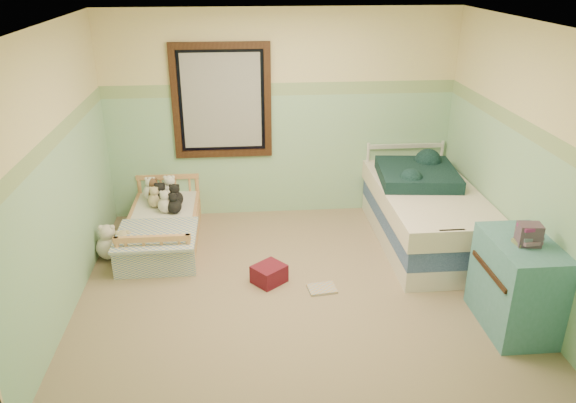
{
  "coord_description": "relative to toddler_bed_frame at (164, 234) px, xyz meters",
  "views": [
    {
      "loc": [
        -0.49,
        -4.74,
        2.99
      ],
      "look_at": [
        -0.04,
        0.35,
        0.76
      ],
      "focal_mm": 34.8,
      "sensor_mm": 36.0,
      "label": 1
    }
  ],
  "objects": [
    {
      "name": "twin_bed_frame",
      "position": [
        2.96,
        -0.29,
        0.01
      ],
      "size": [
        1.0,
        2.01,
        0.22
      ],
      "primitive_type": "cube",
      "color": "silver",
      "rests_on": "floor"
    },
    {
      "name": "red_pillow",
      "position": [
        1.15,
        -0.97,
        -0.01
      ],
      "size": [
        0.39,
        0.39,
        0.19
      ],
      "primitive_type": "cube",
      "rotation": [
        0.0,
        0.0,
        0.69
      ],
      "color": "maroon",
      "rests_on": "floor"
    },
    {
      "name": "plush_bed_tan",
      "position": [
        -0.1,
        0.28,
        0.31
      ],
      "size": [
        0.17,
        0.17,
        0.17
      ],
      "primitive_type": "sphere",
      "color": "#CEBB8B",
      "rests_on": "toddler_mattress"
    },
    {
      "name": "plush_bed_brown",
      "position": [
        -0.15,
        0.5,
        0.31
      ],
      "size": [
        0.19,
        0.19,
        0.19
      ],
      "primitive_type": "sphere",
      "color": "brown",
      "rests_on": "toddler_mattress"
    },
    {
      "name": "dresser",
      "position": [
        3.24,
        -1.86,
        0.31
      ],
      "size": [
        0.52,
        0.83,
        0.83
      ],
      "primitive_type": "cube",
      "color": "teal",
      "rests_on": "floor"
    },
    {
      "name": "ceiling",
      "position": [
        1.41,
        -1.05,
        2.41
      ],
      "size": [
        4.2,
        3.6,
        0.02
      ],
      "primitive_type": "cube",
      "color": "white",
      "rests_on": "wall_back"
    },
    {
      "name": "twin_boxspring",
      "position": [
        2.96,
        -0.29,
        0.23
      ],
      "size": [
        1.0,
        2.01,
        0.22
      ],
      "primitive_type": "cube",
      "color": "navy",
      "rests_on": "twin_bed_frame"
    },
    {
      "name": "plush_bed_white",
      "position": [
        0.05,
        0.5,
        0.32
      ],
      "size": [
        0.21,
        0.21,
        0.21
      ],
      "primitive_type": "sphere",
      "color": "white",
      "rests_on": "toddler_mattress"
    },
    {
      "name": "floor_book",
      "position": [
        1.66,
        -1.16,
        -0.09
      ],
      "size": [
        0.29,
        0.24,
        0.02
      ],
      "primitive_type": "cube",
      "rotation": [
        0.0,
        0.0,
        0.13
      ],
      "color": "orange",
      "rests_on": "floor"
    },
    {
      "name": "plush_floor_cream",
      "position": [
        -0.54,
        -0.34,
        0.04
      ],
      "size": [
        0.27,
        0.27,
        0.27
      ],
      "primitive_type": "sphere",
      "color": "silver",
      "rests_on": "floor"
    },
    {
      "name": "plush_floor_tan",
      "position": [
        -0.35,
        -0.44,
        0.03
      ],
      "size": [
        0.25,
        0.25,
        0.25
      ],
      "primitive_type": "sphere",
      "color": "#CEBB8B",
      "rests_on": "floor"
    },
    {
      "name": "window_frame",
      "position": [
        0.71,
        0.71,
        1.35
      ],
      "size": [
        1.16,
        0.06,
        1.36
      ],
      "primitive_type": "cube",
      "color": "black",
      "rests_on": "wall_back"
    },
    {
      "name": "twin_mattress",
      "position": [
        2.96,
        -0.29,
        0.45
      ],
      "size": [
        1.04,
        2.05,
        0.22
      ],
      "primitive_type": "cube",
      "color": "silver",
      "rests_on": "twin_boxspring"
    },
    {
      "name": "extra_plush_0",
      "position": [
        -0.04,
        0.32,
        0.32
      ],
      "size": [
        0.19,
        0.19,
        0.19
      ],
      "primitive_type": "sphere",
      "color": "black",
      "rests_on": "toddler_mattress"
    },
    {
      "name": "patchwork_quilt",
      "position": [
        0.0,
        -0.48,
        0.23
      ],
      "size": [
        0.83,
        0.77,
        0.03
      ],
      "primitive_type": "cube",
      "color": "#6988BB",
      "rests_on": "toddler_mattress"
    },
    {
      "name": "extra_plush_3",
      "position": [
        0.14,
        0.09,
        0.3
      ],
      "size": [
        0.17,
        0.17,
        0.17
      ],
      "primitive_type": "sphere",
      "color": "black",
      "rests_on": "toddler_mattress"
    },
    {
      "name": "floor",
      "position": [
        1.41,
        -1.05,
        -0.11
      ],
      "size": [
        4.2,
        3.6,
        0.02
      ],
      "primitive_type": "cube",
      "color": "gray",
      "rests_on": "ground"
    },
    {
      "name": "window_blinds",
      "position": [
        0.71,
        0.72,
        1.35
      ],
      "size": [
        0.92,
        0.01,
        1.12
      ],
      "primitive_type": "cube",
      "color": "#B2B1AE",
      "rests_on": "window_frame"
    },
    {
      "name": "wall_back",
      "position": [
        1.41,
        0.75,
        1.15
      ],
      "size": [
        4.2,
        0.04,
        2.5
      ],
      "primitive_type": "cube",
      "color": "beige",
      "rests_on": "floor"
    },
    {
      "name": "teal_blanket",
      "position": [
        2.91,
        0.01,
        0.63
      ],
      "size": [
        0.94,
        0.98,
        0.14
      ],
      "primitive_type": "cube",
      "rotation": [
        0.0,
        0.0,
        -0.1
      ],
      "color": "black",
      "rests_on": "twin_mattress"
    },
    {
      "name": "border_strip",
      "position": [
        1.41,
        0.74,
        1.48
      ],
      "size": [
        4.2,
        0.01,
        0.15
      ],
      "primitive_type": "cube",
      "color": "#477E4A",
      "rests_on": "wall_back"
    },
    {
      "name": "toddler_mattress",
      "position": [
        0.0,
        0.0,
        0.16
      ],
      "size": [
        0.7,
        1.47,
        0.12
      ],
      "primitive_type": "cube",
      "color": "white",
      "rests_on": "toddler_bed_frame"
    },
    {
      "name": "toddler_bed_frame",
      "position": [
        0.0,
        0.0,
        0.0
      ],
      "size": [
        0.77,
        1.53,
        0.2
      ],
      "primitive_type": "cube",
      "color": "#C27443",
      "rests_on": "floor"
    },
    {
      "name": "extra_plush_1",
      "position": [
        0.04,
        0.12,
        0.31
      ],
      "size": [
        0.18,
        0.18,
        0.18
      ],
      "primitive_type": "sphere",
      "color": "silver",
      "rests_on": "toddler_mattress"
    },
    {
      "name": "wainscot_mint",
      "position": [
        1.41,
        0.74,
        0.65
      ],
      "size": [
        4.2,
        0.01,
        1.5
      ],
      "primitive_type": "cube",
      "color": "#8EC29E",
      "rests_on": "floor"
    },
    {
      "name": "plush_bed_dark",
      "position": [
        0.13,
        0.28,
        0.31
      ],
      "size": [
        0.19,
        0.19,
        0.19
      ],
      "primitive_type": "sphere",
      "color": "black",
      "rests_on": "toddler_mattress"
    },
    {
      "name": "wall_left",
      "position": [
        -0.69,
        -1.05,
        1.15
      ],
      "size": [
        0.04,
        3.6,
        2.5
      ],
      "primitive_type": "cube",
      "color": "beige",
      "rests_on": "floor"
    },
    {
      "name": "wall_right",
      "position": [
        3.51,
        -1.05,
        1.15
      ],
      "size": [
        0.04,
        3.6,
        2.5
      ],
      "primitive_type": "cube",
      "color": "beige",
      "rests_on": "floor"
    },
    {
      "name": "wall_front",
      "position": [
        1.41,
        -2.85,
        1.15
      ],
      "size": [
        4.2,
        0.04,
        2.5
      ],
      "primitive_type": "cube",
      "color": "beige",
      "rests_on": "floor"
    },
    {
      "name": "book_stack",
      "position": [
        3.24,
        -1.91,
        0.82
      ],
      "size": [
        0.2,
        0.17,
        0.19
      ],
      "primitive_type": "cube",
      "rotation": [
        0.0,
        0.0,
        -0.14
      ],
      "color": "brown",
      "rests_on": "dresser"
    },
    {
      "name": "extra_plush_2",
      "position": [
        -0.18,
        0.51,
        0.32
      ],
      "size": [
        0.19,
        0.19,
        0.19
      ],
      "primitive_type": "sphere",
      "color": "white",
      "rests_on": "toddler_mattress"
    }
  ]
}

